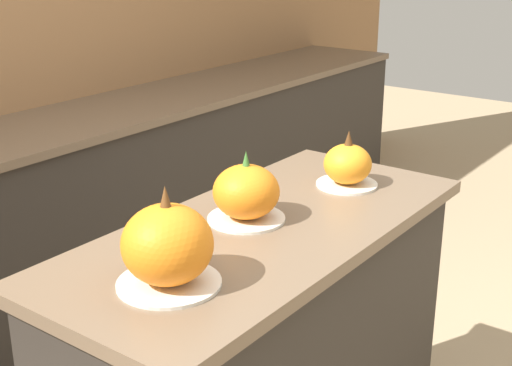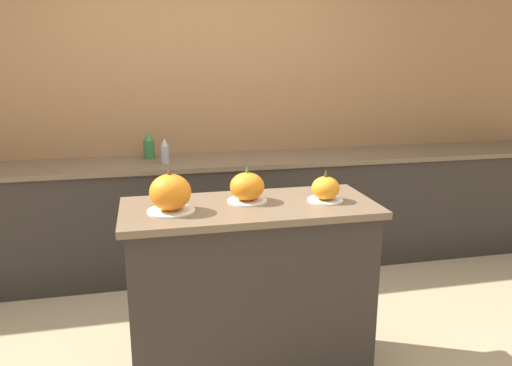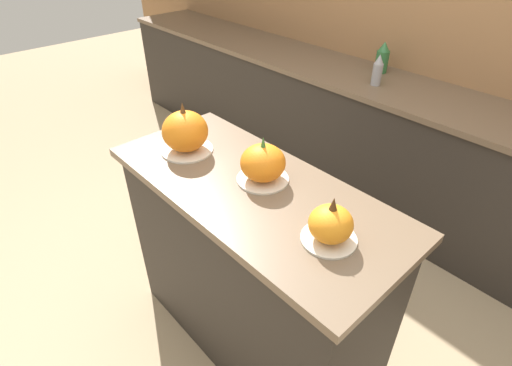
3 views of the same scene
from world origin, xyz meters
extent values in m
cube|color=brown|center=(0.00, 0.00, 0.94)|extent=(1.26, 0.56, 0.03)
cylinder|color=silver|center=(-0.39, -0.03, 0.96)|extent=(0.23, 0.23, 0.01)
ellipsoid|color=orange|center=(-0.39, -0.03, 1.05)|extent=(0.20, 0.20, 0.17)
cone|color=brown|center=(-0.39, -0.03, 1.16)|extent=(0.03, 0.03, 0.05)
cylinder|color=silver|center=(0.00, 0.06, 0.96)|extent=(0.20, 0.20, 0.01)
ellipsoid|color=orange|center=(0.00, 0.06, 1.03)|extent=(0.17, 0.17, 0.14)
cone|color=#38702D|center=(0.00, 0.06, 1.12)|extent=(0.02, 0.02, 0.04)
cylinder|color=silver|center=(0.39, -0.02, 0.96)|extent=(0.18, 0.18, 0.01)
ellipsoid|color=orange|center=(0.39, -0.02, 1.02)|extent=(0.14, 0.14, 0.12)
cone|color=#4C2D14|center=(0.39, -0.02, 1.10)|extent=(0.03, 0.03, 0.05)
camera|label=1|loc=(-1.37, -0.99, 1.67)|focal=50.00mm
camera|label=2|loc=(-0.49, -2.32, 1.66)|focal=35.00mm
camera|label=3|loc=(0.93, -0.83, 1.84)|focal=28.00mm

